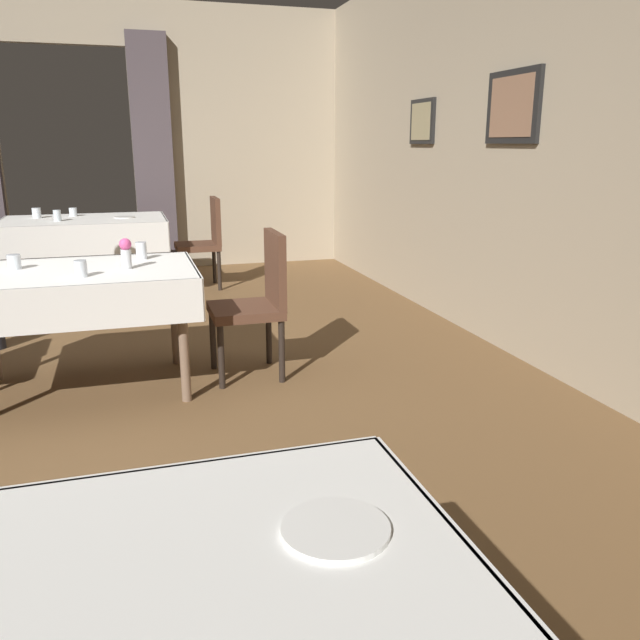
# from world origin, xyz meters

# --- Properties ---
(ground) EXTENTS (10.08, 10.08, 0.00)m
(ground) POSITION_xyz_m (0.00, 0.00, 0.00)
(ground) COLOR brown
(wall_right) EXTENTS (0.16, 8.40, 3.00)m
(wall_right) POSITION_xyz_m (3.20, -0.00, 1.50)
(wall_right) COLOR tan
(wall_right) RESTS_ON ground
(wall_back) EXTENTS (6.40, 0.27, 3.00)m
(wall_back) POSITION_xyz_m (0.00, 4.18, 1.52)
(wall_back) COLOR tan
(wall_back) RESTS_ON ground
(dining_table_mid) EXTENTS (1.36, 0.94, 0.75)m
(dining_table_mid) POSITION_xyz_m (0.26, 0.16, 0.66)
(dining_table_mid) COLOR #7A604C
(dining_table_mid) RESTS_ON ground
(dining_table_far) EXTENTS (1.56, 1.04, 0.75)m
(dining_table_far) POSITION_xyz_m (0.17, 2.95, 0.66)
(dining_table_far) COLOR #7A604C
(dining_table_far) RESTS_ON ground
(chair_mid_right) EXTENTS (0.44, 0.44, 0.93)m
(chair_mid_right) POSITION_xyz_m (1.33, 0.14, 0.52)
(chair_mid_right) COLOR black
(chair_mid_right) RESTS_ON ground
(chair_far_right) EXTENTS (0.44, 0.44, 0.93)m
(chair_far_right) POSITION_xyz_m (1.33, 2.89, 0.52)
(chair_far_right) COLOR black
(chair_far_right) RESTS_ON ground
(plate_near_b) EXTENTS (0.21, 0.21, 0.01)m
(plate_near_b) POSITION_xyz_m (0.90, -2.78, 0.76)
(plate_near_b) COLOR white
(plate_near_b) RESTS_ON dining_table_near
(flower_vase_mid) EXTENTS (0.07, 0.07, 0.18)m
(flower_vase_mid) POSITION_xyz_m (0.55, 0.10, 0.85)
(flower_vase_mid) COLOR silver
(flower_vase_mid) RESTS_ON dining_table_mid
(glass_mid_b) EXTENTS (0.07, 0.07, 0.11)m
(glass_mid_b) POSITION_xyz_m (0.64, 0.41, 0.80)
(glass_mid_b) COLOR silver
(glass_mid_b) RESTS_ON dining_table_mid
(glass_mid_c) EXTENTS (0.08, 0.08, 0.09)m
(glass_mid_c) POSITION_xyz_m (-0.08, 0.27, 0.79)
(glass_mid_c) COLOR silver
(glass_mid_c) RESTS_ON dining_table_mid
(glass_mid_d) EXTENTS (0.07, 0.07, 0.09)m
(glass_mid_d) POSITION_xyz_m (0.30, -0.07, 0.80)
(glass_mid_d) COLOR silver
(glass_mid_d) RESTS_ON dining_table_mid
(plate_far_a) EXTENTS (0.20, 0.20, 0.01)m
(plate_far_a) POSITION_xyz_m (0.55, 2.91, 0.76)
(plate_far_a) COLOR white
(plate_far_a) RESTS_ON dining_table_far
(glass_far_b) EXTENTS (0.08, 0.08, 0.09)m
(glass_far_b) POSITION_xyz_m (0.06, 3.20, 0.79)
(glass_far_b) COLOR silver
(glass_far_b) RESTS_ON dining_table_far
(glass_far_c) EXTENTS (0.08, 0.08, 0.10)m
(glass_far_c) POSITION_xyz_m (-0.28, 3.13, 0.80)
(glass_far_c) COLOR silver
(glass_far_c) RESTS_ON dining_table_far
(glass_far_d) EXTENTS (0.07, 0.07, 0.11)m
(glass_far_d) POSITION_xyz_m (-0.06, 2.79, 0.80)
(glass_far_d) COLOR silver
(glass_far_d) RESTS_ON dining_table_far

